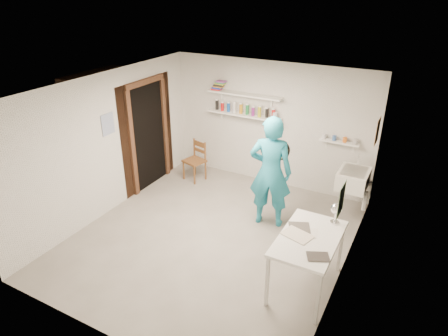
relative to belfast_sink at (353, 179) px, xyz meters
The scene contains 27 objects.
floor 2.54m from the belfast_sink, 135.83° to the right, with size 4.00×4.50×0.02m, color slate.
ceiling 2.98m from the belfast_sink, 135.83° to the right, with size 4.00×4.50×0.02m, color silver.
wall_back 1.90m from the belfast_sink, 162.26° to the left, with size 4.00×0.02×2.40m, color silver.
wall_front 4.36m from the belfast_sink, 113.84° to the right, with size 4.00×0.02×2.40m, color silver.
wall_left 4.16m from the belfast_sink, 155.67° to the right, with size 0.02×4.50×2.40m, color silver.
wall_right 1.79m from the belfast_sink, 81.30° to the right, with size 0.02×4.50×2.40m, color silver.
doorway_recess 3.81m from the belfast_sink, behind, with size 0.02×0.90×2.00m, color black.
corridor_box 4.51m from the belfast_sink, behind, with size 1.40×1.50×2.10m, color brown.
door_lintel 4.01m from the belfast_sink, behind, with size 0.06×1.05×0.10m, color brown.
door_jamb_near 3.91m from the belfast_sink, 162.82° to the right, with size 0.06×0.10×2.00m, color brown.
door_jamb_far 3.74m from the belfast_sink, behind, with size 0.06×0.10×2.00m, color brown.
shelf_lower 2.38m from the belfast_sink, 169.18° to the left, with size 1.50×0.22×0.03m, color white.
shelf_upper 2.52m from the belfast_sink, 169.18° to the left, with size 1.50×0.22×0.03m, color white.
ledge_shelf 0.75m from the belfast_sink, 130.40° to the left, with size 0.70×0.14×0.03m, color white.
poster_left 4.17m from the belfast_sink, 156.18° to the right, with size 0.01×0.28×0.36m, color #334C7F.
poster_right_a 0.89m from the belfast_sink, 22.79° to the left, with size 0.01×0.34×0.42m, color #995933.
poster_right_b 2.40m from the belfast_sink, 83.96° to the right, with size 0.01×0.30×0.38m, color #3F724C.
belfast_sink is the anchor object (origin of this frame).
man 1.46m from the belfast_sink, 142.40° to the right, with size 0.68×0.45×1.87m, color teal.
wall_clock 1.39m from the belfast_sink, 148.71° to the right, with size 0.34×0.34×0.04m, color beige.
wooden_chair 3.09m from the belfast_sink, behind, with size 0.38×0.36×0.82m, color brown.
work_table 2.12m from the belfast_sink, 93.01° to the right, with size 0.71×1.19×0.79m, color white.
desk_lamp 1.65m from the belfast_sink, 86.97° to the right, with size 0.15×0.15×0.15m, color silver.
spray_cans 2.41m from the belfast_sink, 169.18° to the left, with size 1.32×0.06×0.17m.
book_stack 3.05m from the belfast_sink, behind, with size 0.30×0.14×0.20m.
ledge_pots 0.78m from the belfast_sink, 130.40° to the left, with size 0.48×0.07×0.09m.
papers 2.10m from the belfast_sink, 93.01° to the right, with size 0.30×0.22×0.02m.
Camera 1 is at (2.66, -4.54, 3.71)m, focal length 32.00 mm.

